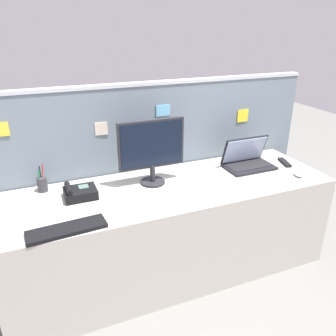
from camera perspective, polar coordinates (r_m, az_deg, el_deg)
name	(u,v)px	position (r m, az deg, el deg)	size (l,w,h in m)	color
ground_plane	(170,268)	(2.73, 0.42, -16.44)	(10.00, 10.00, 0.00)	slate
desk	(171,230)	(2.52, 0.44, -10.30)	(2.28, 0.71, 0.70)	#ADA89E
cubicle_divider	(151,168)	(2.69, -2.82, -0.06)	(2.63, 0.08, 1.35)	slate
desktop_monitor	(152,148)	(2.31, -2.76, 3.42)	(0.46, 0.17, 0.45)	#232328
laptop	(247,159)	(2.72, 13.11, 1.41)	(0.37, 0.24, 0.23)	black
desk_phone	(79,193)	(2.26, -14.61, -4.02)	(0.20, 0.17, 0.10)	black
keyboard_main	(67,229)	(1.95, -16.59, -9.81)	(0.42, 0.13, 0.02)	black
computer_mouse_right_hand	(298,174)	(2.67, 20.99, -0.93)	(0.06, 0.10, 0.03)	silver
pen_cup	(42,184)	(2.41, -20.33, -2.54)	(0.07, 0.07, 0.19)	#333338
cell_phone_white_slab	(32,204)	(2.28, -21.77, -5.69)	(0.07, 0.14, 0.01)	silver
tv_remote	(284,162)	(2.88, 18.93, 0.90)	(0.04, 0.17, 0.02)	black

